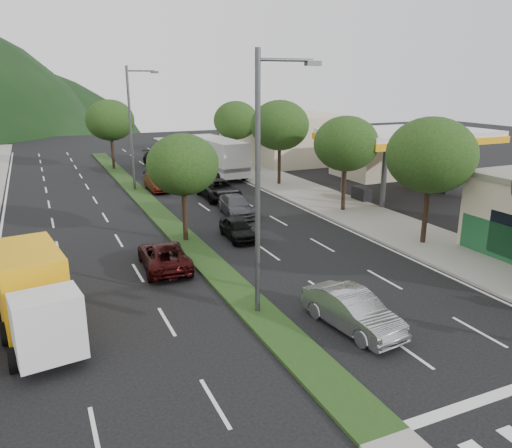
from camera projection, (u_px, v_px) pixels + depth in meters
name	position (u px, v px, depth m)	size (l,w,h in m)	color
ground	(385.00, 440.00, 12.84)	(160.00, 160.00, 0.00)	black
sidewalk_right	(313.00, 195.00, 39.64)	(5.00, 90.00, 0.15)	gray
median	(148.00, 203.00, 37.37)	(1.60, 56.00, 0.12)	#1C3212
gas_canopy	(408.00, 138.00, 38.29)	(12.20, 8.20, 5.25)	silver
bldg_right_far	(283.00, 136.00, 58.34)	(10.00, 16.00, 5.20)	beige
tree_r_b	(431.00, 155.00, 26.67)	(4.80, 4.80, 6.94)	black
tree_r_c	(346.00, 144.00, 33.76)	(4.40, 4.40, 6.48)	black
tree_r_d	(280.00, 125.00, 42.40)	(5.00, 5.00, 7.17)	black
tree_r_e	(236.00, 120.00, 51.25)	(4.60, 4.60, 6.71)	black
tree_med_near	(183.00, 165.00, 27.39)	(4.00, 4.00, 6.02)	black
tree_med_far	(110.00, 120.00, 50.01)	(4.80, 4.80, 6.94)	black
streetlight_near	(263.00, 174.00, 18.38)	(2.60, 0.25, 10.00)	#47494C
streetlight_mid	(133.00, 123.00, 40.29)	(2.60, 0.25, 10.00)	#47494C
sedan_silver	(352.00, 311.00, 18.42)	(1.53, 4.38, 1.44)	gray
suv_maroon	(164.00, 256.00, 24.38)	(2.13, 4.62, 1.28)	black
car_queue_a	(238.00, 229.00, 28.93)	(1.45, 3.61, 1.23)	black
car_queue_b	(236.00, 206.00, 34.06)	(1.82, 4.48, 1.30)	#4A4A4F
car_queue_c	(157.00, 182.00, 41.59)	(1.47, 4.22, 1.39)	#50180D
car_queue_d	(219.00, 189.00, 38.63)	(2.46, 5.33, 1.48)	black
car_queue_e	(155.00, 173.00, 46.38)	(1.44, 3.59, 1.22)	#49484D
car_queue_f	(156.00, 159.00, 53.74)	(2.05, 5.05, 1.47)	black
box_truck	(34.00, 297.00, 17.87)	(3.06, 6.38, 3.03)	silver
motorhome	(217.00, 156.00, 47.65)	(3.37, 9.40, 3.55)	#BABABA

